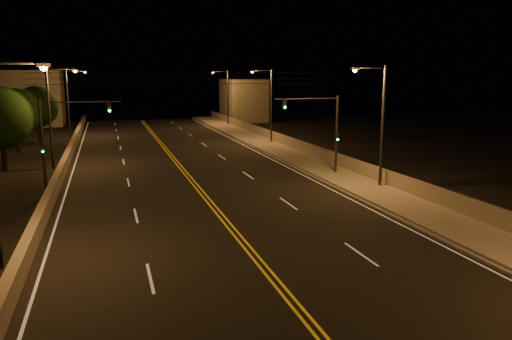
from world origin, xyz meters
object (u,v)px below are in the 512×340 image
object	(u,v)px
tree_0	(1,118)
tree_1	(16,112)
streetlight_2	(269,101)
traffic_signal_left	(59,134)
streetlight_5	(53,110)
streetlight_1	(379,118)
traffic_signal_right	(325,126)
streetlight_3	(226,94)
tree_2	(37,107)
streetlight_6	(70,98)

from	to	relation	value
tree_0	tree_1	distance (m)	9.90
streetlight_2	tree_0	bearing A→B (deg)	-161.36
traffic_signal_left	tree_1	world-z (taller)	tree_1
traffic_signal_left	streetlight_5	bearing A→B (deg)	96.68
streetlight_2	traffic_signal_left	size ratio (longest dim) A/B	1.35
streetlight_2	tree_0	xyz separation A→B (m)	(-25.36, -8.56, -0.56)
streetlight_1	streetlight_5	distance (m)	25.89
traffic_signal_right	streetlight_3	bearing A→B (deg)	87.78
tree_1	tree_2	xyz separation A→B (m)	(0.94, 8.56, 0.02)
streetlight_6	tree_2	bearing A→B (deg)	-134.04
streetlight_1	streetlight_3	distance (m)	43.85
streetlight_5	tree_1	bearing A→B (deg)	113.51
tree_1	tree_0	bearing A→B (deg)	-87.59
streetlight_5	streetlight_6	xyz separation A→B (m)	(0.00, 22.20, 0.00)
traffic_signal_left	tree_1	distance (m)	20.18
streetlight_3	traffic_signal_left	world-z (taller)	streetlight_3
streetlight_6	tree_1	world-z (taller)	streetlight_6
traffic_signal_right	tree_0	bearing A→B (deg)	158.22
tree_0	tree_1	xyz separation A→B (m)	(-0.42, 9.89, -0.24)
traffic_signal_left	tree_0	size ratio (longest dim) A/B	0.91
streetlight_2	traffic_signal_right	size ratio (longest dim) A/B	1.35
streetlight_1	streetlight_5	world-z (taller)	same
traffic_signal_left	tree_0	bearing A→B (deg)	117.97
streetlight_1	tree_0	xyz separation A→B (m)	(-25.36, 14.76, -0.56)
streetlight_2	streetlight_6	bearing A→B (deg)	147.84
tree_0	streetlight_6	bearing A→B (deg)	79.78
streetlight_3	streetlight_6	distance (m)	22.54
traffic_signal_right	tree_0	world-z (taller)	tree_0
streetlight_1	streetlight_3	bearing A→B (deg)	90.00
streetlight_1	traffic_signal_right	world-z (taller)	streetlight_1
streetlight_1	traffic_signal_right	size ratio (longest dim) A/B	1.35
tree_2	streetlight_3	bearing A→B (deg)	23.19
tree_0	streetlight_2	bearing A→B (deg)	18.64
streetlight_5	tree_2	bearing A→B (deg)	100.46
streetlight_2	streetlight_3	world-z (taller)	same
streetlight_2	tree_0	size ratio (longest dim) A/B	1.22
traffic_signal_right	tree_0	size ratio (longest dim) A/B	0.91
tree_1	streetlight_5	bearing A→B (deg)	-66.49
traffic_signal_right	tree_1	bearing A→B (deg)	141.34
streetlight_2	streetlight_5	distance (m)	23.11
streetlight_3	streetlight_6	bearing A→B (deg)	-161.69
streetlight_1	tree_2	distance (m)	41.48
streetlight_2	traffic_signal_left	distance (m)	27.21
streetlight_2	streetlight_3	distance (m)	20.53
streetlight_5	tree_0	bearing A→B (deg)	177.31
streetlight_3	tree_0	bearing A→B (deg)	-131.08
tree_2	traffic_signal_right	bearing A→B (deg)	-50.17
streetlight_1	tree_1	xyz separation A→B (m)	(-25.78, 24.65, -0.80)
streetlight_5	traffic_signal_right	bearing A→B (deg)	-25.16
tree_2	traffic_signal_left	bearing A→B (deg)	-80.79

